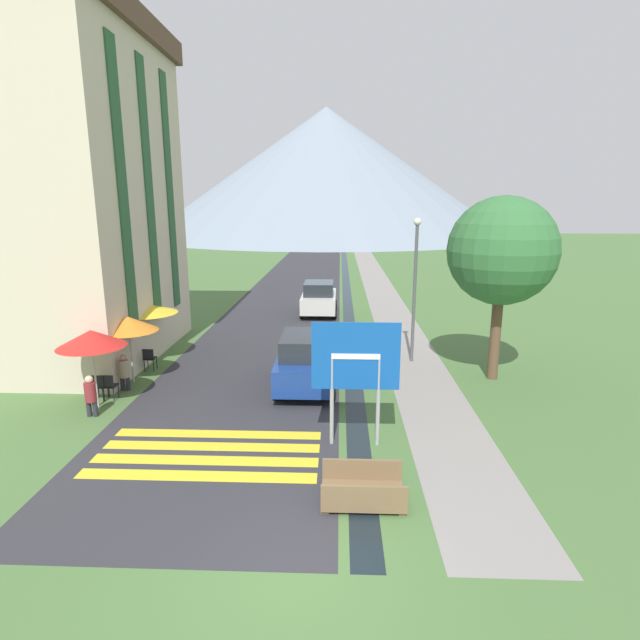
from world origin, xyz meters
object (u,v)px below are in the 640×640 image
cafe_chair_near_left (99,385)px  person_seated_near (91,394)px  cafe_chair_far_right (149,357)px  cafe_umbrella_middle_orange (129,324)px  person_seated_far (124,371)px  tree_by_path (502,252)px  parked_car_near (306,360)px  cafe_chair_near_right (109,385)px  cafe_umbrella_front_red (91,339)px  cafe_umbrella_rear_yellow (146,309)px  parked_car_far (319,298)px  cafe_chair_middle (120,371)px  road_sign (356,365)px  hotel_building (73,180)px  footbridge (363,491)px  streetlamp (415,279)px

cafe_chair_near_left → person_seated_near: bearing=-57.9°
cafe_chair_far_right → cafe_umbrella_middle_orange: (-0.12, -1.21, 1.55)m
person_seated_near → person_seated_far: (0.09, 2.06, -0.00)m
cafe_chair_near_left → cafe_umbrella_middle_orange: bearing=93.7°
tree_by_path → parked_car_near: bearing=-170.7°
cafe_chair_near_right → cafe_umbrella_front_red: cafe_umbrella_front_red is taller
parked_car_near → cafe_umbrella_middle_orange: bearing=178.5°
cafe_chair_far_right → cafe_umbrella_rear_yellow: cafe_umbrella_rear_yellow is taller
parked_car_far → cafe_umbrella_rear_yellow: size_ratio=1.61×
cafe_umbrella_front_red → cafe_chair_middle: bearing=92.5°
cafe_chair_near_right → road_sign: bearing=-33.7°
cafe_umbrella_middle_orange → person_seated_far: bearing=-86.1°
parked_car_near → person_seated_near: (-6.00, -2.67, -0.23)m
cafe_chair_near_left → cafe_chair_middle: (0.05, 1.37, 0.00)m
tree_by_path → cafe_chair_near_left: bearing=-168.7°
hotel_building → parked_car_near: hotel_building is taller
cafe_chair_far_right → person_seated_far: bearing=-73.8°
parked_car_far → cafe_umbrella_middle_orange: bearing=-118.1°
hotel_building → cafe_umbrella_front_red: 7.57m
hotel_building → person_seated_near: bearing=-63.4°
cafe_chair_near_right → cafe_umbrella_rear_yellow: (-0.29, 4.11, 1.55)m
cafe_chair_near_left → cafe_umbrella_rear_yellow: 4.42m
parked_car_near → parked_car_far: (-0.04, 11.26, -0.00)m
parked_car_far → cafe_chair_far_right: 11.47m
parked_car_far → cafe_umbrella_middle_orange: 12.64m
cafe_umbrella_rear_yellow → person_seated_far: size_ratio=1.93×
cafe_chair_far_right → hotel_building: bearing=166.7°
cafe_chair_near_left → cafe_umbrella_middle_orange: (0.37, 1.66, 1.55)m
cafe_chair_near_left → cafe_umbrella_rear_yellow: cafe_umbrella_rear_yellow is taller
parked_car_near → cafe_umbrella_middle_orange: cafe_umbrella_middle_orange is taller
footbridge → cafe_chair_near_right: cafe_chair_near_right is taller
cafe_chair_near_left → cafe_chair_middle: size_ratio=1.00×
hotel_building → cafe_chair_near_right: size_ratio=15.04×
parked_car_far → person_seated_far: (-5.87, -11.87, -0.23)m
parked_car_far → cafe_umbrella_rear_yellow: cafe_umbrella_rear_yellow is taller
person_seated_near → cafe_umbrella_front_red: bearing=105.0°
person_seated_near → streetlamp: bearing=29.4°
cafe_chair_near_left → person_seated_near: size_ratio=0.69×
road_sign → parked_car_near: bearing=110.1°
cafe_chair_near_right → cafe_umbrella_rear_yellow: size_ratio=0.36×
cafe_umbrella_rear_yellow → streetlamp: 10.33m
cafe_chair_middle → cafe_umbrella_middle_orange: cafe_umbrella_middle_orange is taller
cafe_chair_near_right → tree_by_path: bearing=-3.1°
person_seated_far → streetlamp: 10.75m
parked_car_near → cafe_chair_near_left: (-6.34, -1.50, -0.40)m
cafe_chair_middle → person_seated_far: person_seated_far is taller
cafe_umbrella_front_red → cafe_umbrella_rear_yellow: 4.57m
parked_car_far → cafe_umbrella_middle_orange: (-5.92, -11.10, 1.15)m
cafe_chair_middle → person_seated_far: size_ratio=0.69×
hotel_building → footbridge: bearing=-43.0°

